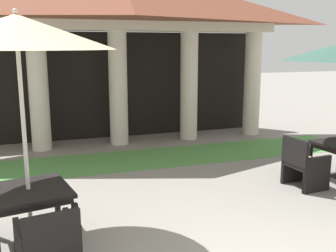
% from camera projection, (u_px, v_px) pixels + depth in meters
% --- Properties ---
extents(background_pavilion, '(8.91, 2.83, 4.46)m').
position_uv_depth(background_pavilion, '(116.00, 10.00, 9.72)').
color(background_pavilion, beige).
rests_on(background_pavilion, ground).
extents(lawn_strip, '(10.71, 1.62, 0.01)m').
position_uv_depth(lawn_strip, '(134.00, 160.00, 8.85)').
color(lawn_strip, '#519347').
rests_on(lawn_strip, ground).
extents(patio_chair_near_foreground_west, '(0.62, 0.68, 0.92)m').
position_uv_depth(patio_chair_near_foreground_west, '(304.00, 165.00, 7.07)').
color(patio_chair_near_foreground_west, black).
rests_on(patio_chair_near_foreground_west, ground).
extents(patio_table_mid_left, '(1.15, 1.15, 0.73)m').
position_uv_depth(patio_table_mid_left, '(29.00, 196.00, 5.01)').
color(patio_table_mid_left, black).
rests_on(patio_table_mid_left, ground).
extents(patio_umbrella_mid_left, '(2.32, 2.32, 2.93)m').
position_uv_depth(patio_umbrella_mid_left, '(17.00, 34.00, 4.61)').
color(patio_umbrella_mid_left, '#2D2D2D').
rests_on(patio_umbrella_mid_left, ground).
extents(patio_chair_mid_left_south, '(0.69, 0.65, 0.88)m').
position_uv_depth(patio_chair_mid_left_south, '(49.00, 246.00, 4.18)').
color(patio_chair_mid_left_south, black).
rests_on(patio_chair_mid_left_south, ground).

